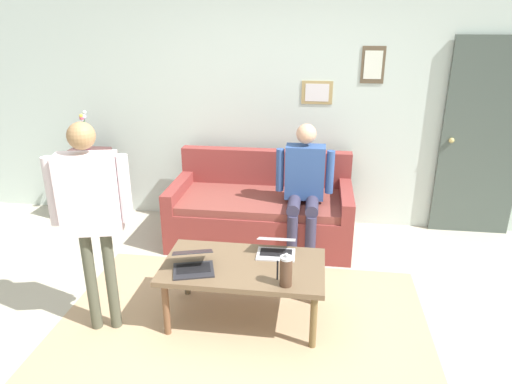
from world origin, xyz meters
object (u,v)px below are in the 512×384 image
Objects in this scene: interior_door at (482,140)px; coffee_table at (244,270)px; laptop_left at (276,249)px; french_press at (286,271)px; laptop_center at (193,264)px; person_seated at (304,183)px; person_standing at (91,204)px; side_shelf at (92,186)px; flower_vase at (85,133)px; couch at (261,212)px.

coffee_table is (2.17, 1.90, -0.60)m from interior_door.
french_press reaches higher than laptop_left.
laptop_left is 0.66m from laptop_center.
person_seated is at bearing 22.22° from interior_door.
person_standing is at bearing 0.32° from french_press.
person_seated is at bearing 169.88° from side_shelf.
laptop_left is at bearing 79.98° from person_seated.
flower_vase is at bearing -46.16° from laptop_center.
person_seated is (-0.17, -0.97, 0.21)m from laptop_left.
coffee_table is 0.39m from laptop_center.
person_standing is (1.35, 0.01, 0.42)m from french_press.
couch is 4.22× the size of flower_vase.
flower_vase is at bearing -61.98° from person_standing.
interior_door is 4.18m from flower_vase.
couch is at bearing -77.37° from laptop_left.
couch is at bearing -27.35° from person_seated.
person_seated is at bearing 169.98° from flower_vase.
coffee_table is at bearing -161.70° from laptop_center.
french_press is 2.99m from flower_vase.
couch is 1.56m from laptop_center.
coffee_table is 0.94× the size of person_seated.
side_shelf reaches higher than laptop_left.
side_shelf is at bearing -61.98° from person_standing.
coffee_table is 1.20m from person_standing.
laptop_left is 0.46m from french_press.
interior_door reaches higher than person_seated.
flower_vase is 0.27× the size of person_standing.
laptop_center is at bearing -168.89° from person_standing.
french_press is (-0.69, 0.12, 0.07)m from laptop_center.
french_press is at bearing 87.43° from person_seated.
coffee_table is at bearing 141.44° from flower_vase.
side_shelf is 0.54× the size of person_standing.
laptop_center is at bearing 133.84° from flower_vase.
couch reaches higher than side_shelf.
side_shelf is (2.22, -1.39, -0.10)m from laptop_left.
person_standing is 2.02m from person_seated.
laptop_left is at bearing -137.83° from coffee_table.
laptop_left is 1.21× the size of french_press.
coffee_table is 1.27m from person_seated.
flower_vase is at bearing 4.19° from interior_door.
laptop_center is 2.42m from flower_vase.
flower_vase is (2.00, -1.59, 0.60)m from coffee_table.
person_seated is at bearing -120.19° from laptop_center.
person_standing reaches higher than person_seated.
person_seated reaches higher than side_shelf.
french_press is at bearing 49.20° from interior_door.
coffee_table is 4.02× the size of laptop_left.
couch is 1.16× the size of person_standing.
coffee_table is at bearing 41.10° from interior_door.
side_shelf is at bearing -59.17° from flower_vase.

